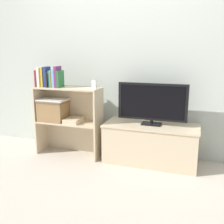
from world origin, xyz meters
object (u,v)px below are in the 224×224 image
object	(u,v)px
tv_stand	(151,143)
laptop	(53,100)
book_maroon	(39,78)
book_charcoal	(49,79)
book_mustard	(44,77)
book_plum	(58,77)
book_navy	(47,77)
storage_basket_left	(53,110)
book_ivory	(41,77)
book_olive	(53,79)
baby_monitor	(94,84)
book_skyblue	(55,78)
book_forest	(60,79)
tv	(152,103)
book_teal	(51,79)
magazine_stack	(74,120)

from	to	relation	value
tv_stand	laptop	xyz separation A→B (m)	(-1.21, -0.10, 0.46)
book_maroon	book_charcoal	bearing A→B (deg)	0.00
book_mustard	book_plum	xyz separation A→B (m)	(0.19, 0.00, 0.01)
tv_stand	book_maroon	xyz separation A→B (m)	(-1.38, -0.12, 0.72)
book_navy	storage_basket_left	world-z (taller)	book_navy
book_ivory	book_mustard	xyz separation A→B (m)	(0.04, 0.00, 0.00)
book_olive	storage_basket_left	xyz separation A→B (m)	(-0.03, 0.02, -0.39)
tv_stand	book_olive	distance (m)	1.39
book_mustard	book_plum	distance (m)	0.19
book_navy	baby_monitor	world-z (taller)	book_navy
book_ivory	book_navy	bearing A→B (deg)	0.00
book_maroon	laptop	bearing A→B (deg)	8.36
book_mustard	book_skyblue	world-z (taller)	book_mustard
book_forest	tv_stand	bearing A→B (deg)	6.52
tv	book_ivory	bearing A→B (deg)	-174.81
book_skyblue	book_charcoal	bearing A→B (deg)	180.00
book_skyblue	laptop	xyz separation A→B (m)	(-0.07, 0.02, -0.27)
book_olive	book_plum	world-z (taller)	book_plum
baby_monitor	laptop	world-z (taller)	baby_monitor
tv	book_charcoal	xyz separation A→B (m)	(-1.23, -0.12, 0.23)
tv	laptop	world-z (taller)	tv
book_charcoal	laptop	world-z (taller)	book_charcoal
book_maroon	book_ivory	bearing A→B (deg)	-0.00
book_olive	book_navy	bearing A→B (deg)	180.00
tv	book_mustard	world-z (taller)	book_mustard
book_charcoal	book_plum	bearing A→B (deg)	0.00
book_plum	tv_stand	bearing A→B (deg)	6.33
book_forest	storage_basket_left	distance (m)	0.41
book_teal	book_charcoal	bearing A→B (deg)	180.00
book_maroon	book_mustard	distance (m)	0.08
tv_stand	book_forest	distance (m)	1.31
book_charcoal	book_olive	bearing A→B (deg)	-0.00
book_charcoal	book_teal	world-z (taller)	book_teal
book_mustard	book_plum	world-z (taller)	book_plum
book_navy	laptop	distance (m)	0.29
tv_stand	book_skyblue	size ratio (longest dim) A/B	5.01
book_maroon	book_navy	xyz separation A→B (m)	(0.11, 0.00, 0.02)
tv	book_forest	world-z (taller)	book_forest
book_maroon	laptop	size ratio (longest dim) A/B	0.57
book_forest	baby_monitor	xyz separation A→B (m)	(0.42, 0.04, -0.05)
book_plum	book_mustard	bearing A→B (deg)	180.00
laptop	magazine_stack	xyz separation A→B (m)	(0.28, 0.01, -0.24)
book_maroon	baby_monitor	xyz separation A→B (m)	(0.71, 0.04, -0.05)
book_ivory	book_plum	xyz separation A→B (m)	(0.23, 0.00, 0.01)
book_skyblue	book_plum	bearing A→B (deg)	0.00
book_forest	baby_monitor	world-z (taller)	book_forest
book_maroon	storage_basket_left	xyz separation A→B (m)	(0.16, 0.02, -0.39)
tv	book_ivory	size ratio (longest dim) A/B	3.31
tv	magazine_stack	bearing A→B (deg)	-174.33
book_maroon	book_ivory	xyz separation A→B (m)	(0.03, -0.00, 0.02)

